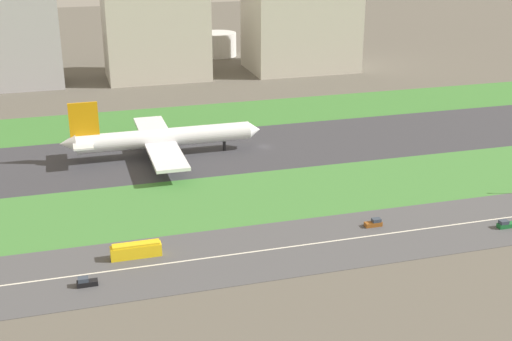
{
  "coord_description": "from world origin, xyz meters",
  "views": [
    {
      "loc": [
        -63.61,
        -209.64,
        74.02
      ],
      "look_at": [
        -13.35,
        -36.5,
        6.0
      ],
      "focal_mm": 47.82,
      "sensor_mm": 36.0,
      "label": 1
    }
  ],
  "objects_px": {
    "car_2": "(86,282)",
    "office_tower": "(301,13)",
    "fuel_tank_centre": "(218,44)",
    "hangar_building": "(155,23)",
    "fuel_tank_west": "(162,48)",
    "airliner": "(160,138)",
    "car_0": "(374,223)",
    "bus_0": "(136,250)",
    "car_4": "(505,224)"
  },
  "relations": [
    {
      "from": "office_tower",
      "to": "fuel_tank_centre",
      "type": "height_order",
      "value": "office_tower"
    },
    {
      "from": "car_4",
      "to": "hangar_building",
      "type": "distance_m",
      "value": 202.43
    },
    {
      "from": "car_0",
      "to": "car_2",
      "type": "xyz_separation_m",
      "value": [
        -71.47,
        -10.0,
        0.0
      ]
    },
    {
      "from": "bus_0",
      "to": "car_4",
      "type": "height_order",
      "value": "bus_0"
    },
    {
      "from": "fuel_tank_west",
      "to": "fuel_tank_centre",
      "type": "distance_m",
      "value": 31.06
    },
    {
      "from": "office_tower",
      "to": "fuel_tank_west",
      "type": "relative_size",
      "value": 2.22
    },
    {
      "from": "airliner",
      "to": "fuel_tank_centre",
      "type": "xyz_separation_m",
      "value": [
        56.35,
        159.0,
        0.16
      ]
    },
    {
      "from": "car_2",
      "to": "airliner",
      "type": "bearing_deg",
      "value": -109.65
    },
    {
      "from": "car_2",
      "to": "bus_0",
      "type": "xyz_separation_m",
      "value": [
        11.75,
        10.0,
        0.9
      ]
    },
    {
      "from": "car_2",
      "to": "car_4",
      "type": "relative_size",
      "value": 1.0
    },
    {
      "from": "hangar_building",
      "to": "car_0",
      "type": "bearing_deg",
      "value": -81.4
    },
    {
      "from": "car_0",
      "to": "bus_0",
      "type": "distance_m",
      "value": 59.72
    },
    {
      "from": "office_tower",
      "to": "car_2",
      "type": "bearing_deg",
      "value": -121.22
    },
    {
      "from": "fuel_tank_west",
      "to": "fuel_tank_centre",
      "type": "xyz_separation_m",
      "value": [
        31.06,
        0.0,
        0.38
      ]
    },
    {
      "from": "car_4",
      "to": "fuel_tank_west",
      "type": "relative_size",
      "value": 0.18
    },
    {
      "from": "fuel_tank_centre",
      "to": "hangar_building",
      "type": "bearing_deg",
      "value": -131.82
    },
    {
      "from": "car_0",
      "to": "car_4",
      "type": "bearing_deg",
      "value": -17.68
    },
    {
      "from": "bus_0",
      "to": "hangar_building",
      "type": "distance_m",
      "value": 186.44
    },
    {
      "from": "hangar_building",
      "to": "fuel_tank_centre",
      "type": "distance_m",
      "value": 63.58
    },
    {
      "from": "car_2",
      "to": "bus_0",
      "type": "distance_m",
      "value": 15.46
    },
    {
      "from": "fuel_tank_centre",
      "to": "bus_0",
      "type": "bearing_deg",
      "value": -107.7
    },
    {
      "from": "fuel_tank_west",
      "to": "car_2",
      "type": "bearing_deg",
      "value": -102.64
    },
    {
      "from": "car_4",
      "to": "hangar_building",
      "type": "xyz_separation_m",
      "value": [
        -58.9,
        192.0,
        25.4
      ]
    },
    {
      "from": "airliner",
      "to": "bus_0",
      "type": "xyz_separation_m",
      "value": [
        -16.09,
        -68.0,
        -4.41
      ]
    },
    {
      "from": "car_2",
      "to": "fuel_tank_centre",
      "type": "relative_size",
      "value": 0.21
    },
    {
      "from": "car_2",
      "to": "bus_0",
      "type": "bearing_deg",
      "value": -139.61
    },
    {
      "from": "bus_0",
      "to": "fuel_tank_west",
      "type": "relative_size",
      "value": 0.46
    },
    {
      "from": "car_2",
      "to": "office_tower",
      "type": "xyz_separation_m",
      "value": [
        116.39,
        192.0,
        26.86
      ]
    },
    {
      "from": "car_4",
      "to": "hangar_building",
      "type": "height_order",
      "value": "hangar_building"
    },
    {
      "from": "airliner",
      "to": "office_tower",
      "type": "relative_size",
      "value": 1.17
    },
    {
      "from": "car_2",
      "to": "car_4",
      "type": "bearing_deg",
      "value": -180.0
    },
    {
      "from": "hangar_building",
      "to": "office_tower",
      "type": "bearing_deg",
      "value": 0.0
    },
    {
      "from": "fuel_tank_west",
      "to": "office_tower",
      "type": "bearing_deg",
      "value": -35.43
    },
    {
      "from": "car_2",
      "to": "bus_0",
      "type": "height_order",
      "value": "bus_0"
    },
    {
      "from": "office_tower",
      "to": "fuel_tank_centre",
      "type": "bearing_deg",
      "value": 125.58
    },
    {
      "from": "car_4",
      "to": "fuel_tank_centre",
      "type": "relative_size",
      "value": 0.21
    },
    {
      "from": "airliner",
      "to": "office_tower",
      "type": "xyz_separation_m",
      "value": [
        88.54,
        114.0,
        21.55
      ]
    },
    {
      "from": "bus_0",
      "to": "fuel_tank_centre",
      "type": "xyz_separation_m",
      "value": [
        72.44,
        227.0,
        4.58
      ]
    },
    {
      "from": "car_0",
      "to": "fuel_tank_west",
      "type": "bearing_deg",
      "value": 94.62
    },
    {
      "from": "car_0",
      "to": "fuel_tank_west",
      "type": "distance_m",
      "value": 227.8
    },
    {
      "from": "airliner",
      "to": "car_0",
      "type": "distance_m",
      "value": 80.96
    },
    {
      "from": "bus_0",
      "to": "car_2",
      "type": "bearing_deg",
      "value": -139.61
    },
    {
      "from": "office_tower",
      "to": "fuel_tank_west",
      "type": "distance_m",
      "value": 80.62
    },
    {
      "from": "car_2",
      "to": "office_tower",
      "type": "distance_m",
      "value": 226.12
    },
    {
      "from": "hangar_building",
      "to": "fuel_tank_west",
      "type": "relative_size",
      "value": 2.1
    },
    {
      "from": "hangar_building",
      "to": "fuel_tank_centre",
      "type": "relative_size",
      "value": 2.57
    },
    {
      "from": "office_tower",
      "to": "fuel_tank_west",
      "type": "xyz_separation_m",
      "value": [
        -63.25,
        45.0,
        -21.76
      ]
    },
    {
      "from": "car_0",
      "to": "car_4",
      "type": "distance_m",
      "value": 32.92
    },
    {
      "from": "bus_0",
      "to": "fuel_tank_centre",
      "type": "bearing_deg",
      "value": 72.3
    },
    {
      "from": "hangar_building",
      "to": "car_2",
      "type": "bearing_deg",
      "value": -102.89
    }
  ]
}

